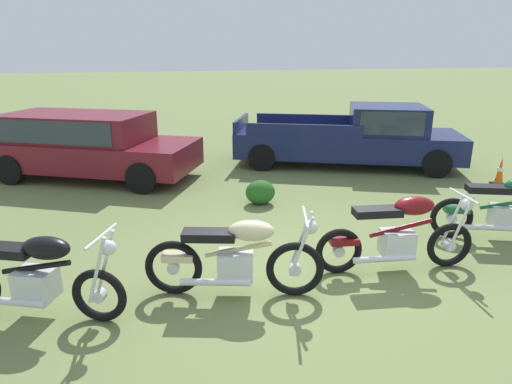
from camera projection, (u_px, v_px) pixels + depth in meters
name	position (u px, v px, depth m)	size (l,w,h in m)	color
ground_plane	(312.00, 278.00, 5.56)	(120.00, 120.00, 0.00)	olive
motorcycle_black	(35.00, 276.00, 4.63)	(1.91, 1.09, 1.02)	black
motorcycle_cream	(236.00, 257.00, 5.05)	(2.01, 0.89, 1.02)	black
motorcycle_maroon	(398.00, 234.00, 5.63)	(2.09, 0.66, 1.02)	black
motorcycle_green	(507.00, 209.00, 6.55)	(2.00, 1.04, 1.02)	black
car_burgundy	(86.00, 141.00, 9.76)	(4.77, 3.66, 1.43)	maroon
pickup_truck_navy	(358.00, 136.00, 10.80)	(5.64, 3.84, 1.49)	#161E4C
traffic_cone	(500.00, 172.00, 9.39)	(0.25, 0.25, 0.59)	#EA590F
shrub_low	(260.00, 192.00, 8.20)	(0.55, 0.48, 0.45)	#235B1E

